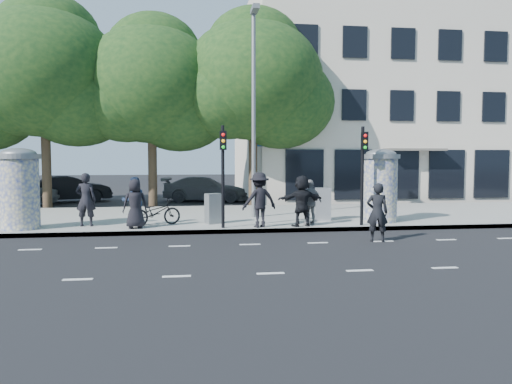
{
  "coord_description": "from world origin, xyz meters",
  "views": [
    {
      "loc": [
        -1.74,
        -12.65,
        2.5
      ],
      "look_at": [
        0.46,
        3.5,
        1.36
      ],
      "focal_mm": 35.0,
      "sensor_mm": 36.0,
      "label": 1
    }
  ],
  "objects": [
    {
      "name": "car_right",
      "position": [
        -0.79,
        15.68,
        0.69
      ],
      "size": [
        2.62,
        5.0,
        1.38
      ],
      "primitive_type": "imported",
      "rotation": [
        0.0,
        0.0,
        1.42
      ],
      "color": "slate",
      "rests_on": "ground"
    },
    {
      "name": "ped_b",
      "position": [
        -5.2,
        4.88,
        1.06
      ],
      "size": [
        0.68,
        0.45,
        1.83
      ],
      "primitive_type": "imported",
      "rotation": [
        0.0,
        0.0,
        3.12
      ],
      "color": "black",
      "rests_on": "sidewalk"
    },
    {
      "name": "street_lamp",
      "position": [
        0.8,
        6.63,
        4.79
      ],
      "size": [
        0.25,
        0.93,
        8.0
      ],
      "color": "slate",
      "rests_on": "sidewalk"
    },
    {
      "name": "ped_e",
      "position": [
        2.48,
        4.23,
        0.94
      ],
      "size": [
        1.06,
        0.86,
        1.58
      ],
      "primitive_type": "imported",
      "rotation": [
        0.0,
        0.0,
        3.56
      ],
      "color": "gray",
      "rests_on": "sidewalk"
    },
    {
      "name": "man_road",
      "position": [
        3.81,
        1.42,
        0.87
      ],
      "size": [
        0.72,
        0.57,
        1.75
      ],
      "primitive_type": "imported",
      "rotation": [
        0.0,
        0.0,
        2.88
      ],
      "color": "black",
      "rests_on": "ground"
    },
    {
      "name": "sidewalk",
      "position": [
        0.0,
        7.5,
        0.07
      ],
      "size": [
        40.0,
        8.0,
        0.15
      ],
      "primitive_type": "cube",
      "color": "gray",
      "rests_on": "ground"
    },
    {
      "name": "traffic_pole_far",
      "position": [
        4.2,
        3.79,
        2.23
      ],
      "size": [
        0.22,
        0.31,
        3.4
      ],
      "color": "black",
      "rests_on": "sidewalk"
    },
    {
      "name": "ad_column_right",
      "position": [
        5.2,
        4.7,
        1.54
      ],
      "size": [
        1.36,
        1.36,
        2.65
      ],
      "color": "beige",
      "rests_on": "sidewalk"
    },
    {
      "name": "bicycle",
      "position": [
        -2.86,
        4.75,
        0.61
      ],
      "size": [
        1.25,
        1.86,
        0.93
      ],
      "primitive_type": "imported",
      "rotation": [
        0.0,
        0.0,
        1.97
      ],
      "color": "black",
      "rests_on": "sidewalk"
    },
    {
      "name": "ad_column_left",
      "position": [
        -7.2,
        4.5,
        1.54
      ],
      "size": [
        1.36,
        1.36,
        2.65
      ],
      "color": "beige",
      "rests_on": "sidewalk"
    },
    {
      "name": "lane_dash_far",
      "position": [
        0.0,
        1.4,
        0.0
      ],
      "size": [
        32.0,
        0.12,
        0.01
      ],
      "primitive_type": "cube",
      "color": "silver",
      "rests_on": "ground"
    },
    {
      "name": "ped_d",
      "position": [
        0.62,
        3.87,
        1.07
      ],
      "size": [
        1.33,
        0.96,
        1.85
      ],
      "primitive_type": "imported",
      "rotation": [
        0.0,
        0.0,
        3.39
      ],
      "color": "black",
      "rests_on": "sidewalk"
    },
    {
      "name": "tree_near_left",
      "position": [
        -3.5,
        12.7,
        6.06
      ],
      "size": [
        6.8,
        6.8,
        8.97
      ],
      "color": "#38281C",
      "rests_on": "ground"
    },
    {
      "name": "building",
      "position": [
        12.0,
        19.99,
        5.99
      ],
      "size": [
        20.3,
        15.85,
        12.0
      ],
      "color": "beige",
      "rests_on": "ground"
    },
    {
      "name": "cabinet_right",
      "position": [
        3.24,
        5.38,
        0.76
      ],
      "size": [
        0.65,
        0.53,
        1.21
      ],
      "primitive_type": "cube",
      "rotation": [
        0.0,
        0.0,
        -0.21
      ],
      "color": "gray",
      "rests_on": "sidewalk"
    },
    {
      "name": "traffic_pole_near",
      "position": [
        -0.6,
        3.79,
        2.23
      ],
      "size": [
        0.22,
        0.31,
        3.4
      ],
      "color": "black",
      "rests_on": "sidewalk"
    },
    {
      "name": "ped_c",
      "position": [
        -3.61,
        4.9,
        0.99
      ],
      "size": [
        0.97,
        0.86,
        1.68
      ],
      "primitive_type": "imported",
      "rotation": [
        0.0,
        0.0,
        3.46
      ],
      "color": "#1D2B48",
      "rests_on": "sidewalk"
    },
    {
      "name": "lane_dash_near",
      "position": [
        0.0,
        -2.2,
        0.0
      ],
      "size": [
        32.0,
        0.12,
        0.01
      ],
      "primitive_type": "cube",
      "color": "silver",
      "rests_on": "ground"
    },
    {
      "name": "car_mid",
      "position": [
        -8.3,
        16.33,
        0.72
      ],
      "size": [
        2.85,
        4.65,
        1.45
      ],
      "primitive_type": "imported",
      "rotation": [
        0.0,
        0.0,
        1.9
      ],
      "color": "black",
      "rests_on": "ground"
    },
    {
      "name": "car_left",
      "position": [
        -10.63,
        14.31,
        0.75
      ],
      "size": [
        3.14,
        4.73,
        1.5
      ],
      "primitive_type": "imported",
      "rotation": [
        0.0,
        0.0,
        1.91
      ],
      "color": "slate",
      "rests_on": "ground"
    },
    {
      "name": "curb",
      "position": [
        0.0,
        3.55,
        0.07
      ],
      "size": [
        40.0,
        0.1,
        0.16
      ],
      "primitive_type": "cube",
      "color": "slate",
      "rests_on": "ground"
    },
    {
      "name": "ped_a",
      "position": [
        -3.49,
        4.13,
        0.97
      ],
      "size": [
        0.9,
        0.7,
        1.64
      ],
      "primitive_type": "imported",
      "rotation": [
        0.0,
        0.0,
        3.38
      ],
      "color": "black",
      "rests_on": "sidewalk"
    },
    {
      "name": "cabinet_left",
      "position": [
        -0.87,
        4.98,
        0.69
      ],
      "size": [
        0.62,
        0.55,
        1.07
      ],
      "primitive_type": "cube",
      "rotation": [
        0.0,
        0.0,
        0.43
      ],
      "color": "gray",
      "rests_on": "sidewalk"
    },
    {
      "name": "ped_f",
      "position": [
        2.08,
        3.87,
        1.02
      ],
      "size": [
        1.7,
        0.88,
        1.74
      ],
      "primitive_type": "imported",
      "rotation": [
        0.0,
        0.0,
        3.34
      ],
      "color": "black",
      "rests_on": "sidewalk"
    },
    {
      "name": "tree_mid_left",
      "position": [
        -8.5,
        12.5,
        6.5
      ],
      "size": [
        7.2,
        7.2,
        9.57
      ],
      "color": "#38281C",
      "rests_on": "ground"
    },
    {
      "name": "tree_center",
      "position": [
        1.5,
        12.3,
        6.31
      ],
      "size": [
        7.0,
        7.0,
        9.3
      ],
      "color": "#38281C",
      "rests_on": "ground"
    },
    {
      "name": "ground",
      "position": [
        0.0,
        0.0,
        0.0
      ],
      "size": [
        120.0,
        120.0,
        0.0
      ],
      "primitive_type": "plane",
      "color": "black",
      "rests_on": "ground"
    }
  ]
}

